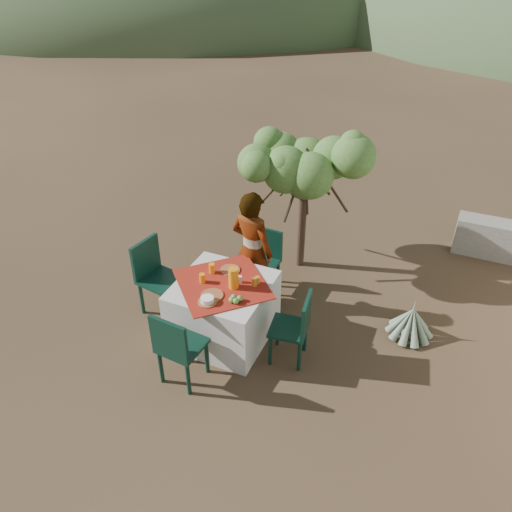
% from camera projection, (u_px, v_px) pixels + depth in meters
% --- Properties ---
extents(ground, '(160.00, 160.00, 0.00)m').
position_uv_depth(ground, '(213.00, 349.00, 5.76)').
color(ground, '#322516').
rests_on(ground, ground).
extents(table, '(1.30, 1.30, 0.76)m').
position_uv_depth(table, '(224.00, 310.00, 5.76)').
color(table, white).
rests_on(table, ground).
extents(chair_far, '(0.41, 0.41, 0.85)m').
position_uv_depth(chair_far, '(265.00, 258.00, 6.50)').
color(chair_far, black).
rests_on(chair_far, ground).
extents(chair_near, '(0.46, 0.46, 0.93)m').
position_uv_depth(chair_near, '(177.00, 346.00, 5.07)').
color(chair_near, black).
rests_on(chair_near, ground).
extents(chair_left, '(0.51, 0.51, 0.97)m').
position_uv_depth(chair_left, '(155.00, 274.00, 6.09)').
color(chair_left, black).
rests_on(chair_left, ground).
extents(chair_right, '(0.45, 0.45, 0.87)m').
position_uv_depth(chair_right, '(296.00, 326.00, 5.38)').
color(chair_right, black).
rests_on(chair_right, ground).
extents(person, '(0.64, 0.48, 1.57)m').
position_uv_depth(person, '(252.00, 251.00, 6.05)').
color(person, '#8C6651').
rests_on(person, ground).
extents(shrub_tree, '(1.52, 1.49, 1.79)m').
position_uv_depth(shrub_tree, '(310.00, 173.00, 6.44)').
color(shrub_tree, '#3F2B1F').
rests_on(shrub_tree, ground).
extents(agave, '(0.55, 0.55, 0.58)m').
position_uv_depth(agave, '(411.00, 322.00, 5.85)').
color(agave, gray).
rests_on(agave, ground).
extents(plate_far, '(0.23, 0.23, 0.01)m').
position_uv_depth(plate_far, '(230.00, 270.00, 5.75)').
color(plate_far, brown).
rests_on(plate_far, table).
extents(plate_near, '(0.25, 0.25, 0.01)m').
position_uv_depth(plate_near, '(212.00, 295.00, 5.36)').
color(plate_near, brown).
rests_on(plate_near, table).
extents(glass_far, '(0.07, 0.07, 0.12)m').
position_uv_depth(glass_far, '(212.00, 268.00, 5.69)').
color(glass_far, orange).
rests_on(glass_far, table).
extents(glass_near, '(0.07, 0.07, 0.11)m').
position_uv_depth(glass_near, '(202.00, 278.00, 5.54)').
color(glass_near, orange).
rests_on(glass_near, table).
extents(juice_pitcher, '(0.11, 0.11, 0.25)m').
position_uv_depth(juice_pitcher, '(234.00, 278.00, 5.42)').
color(juice_pitcher, orange).
rests_on(juice_pitcher, table).
extents(bowl_plate, '(0.21, 0.21, 0.01)m').
position_uv_depth(bowl_plate, '(207.00, 302.00, 5.27)').
color(bowl_plate, brown).
rests_on(bowl_plate, table).
extents(white_bowl, '(0.14, 0.14, 0.05)m').
position_uv_depth(white_bowl, '(207.00, 299.00, 5.25)').
color(white_bowl, white).
rests_on(white_bowl, bowl_plate).
extents(jar_left, '(0.06, 0.06, 0.09)m').
position_uv_depth(jar_left, '(254.00, 282.00, 5.49)').
color(jar_left, '#C57922').
rests_on(jar_left, table).
extents(jar_right, '(0.06, 0.06, 0.09)m').
position_uv_depth(jar_right, '(257.00, 280.00, 5.53)').
color(jar_right, '#C57922').
rests_on(jar_right, table).
extents(napkin_holder, '(0.07, 0.06, 0.08)m').
position_uv_depth(napkin_holder, '(239.00, 279.00, 5.54)').
color(napkin_holder, white).
rests_on(napkin_holder, table).
extents(fruit_cluster, '(0.13, 0.12, 0.07)m').
position_uv_depth(fruit_cluster, '(235.00, 299.00, 5.26)').
color(fruit_cluster, '#609636').
rests_on(fruit_cluster, table).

